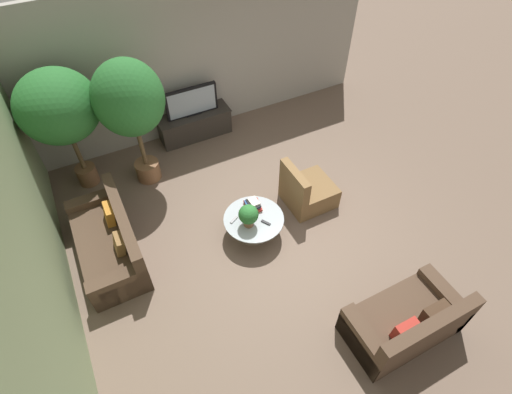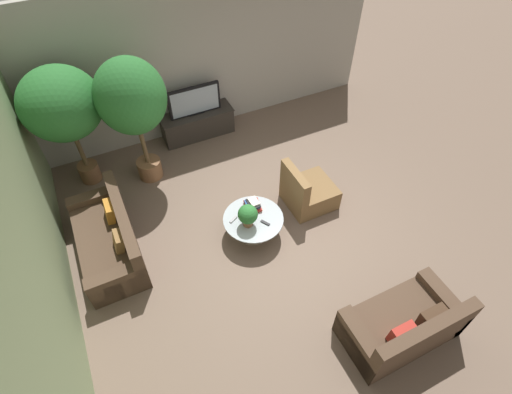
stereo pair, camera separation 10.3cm
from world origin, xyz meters
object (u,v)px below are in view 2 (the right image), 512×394
object	(u,v)px
media_console	(197,124)
couch_by_wall	(110,240)
television	(194,101)
potted_palm_corner	(132,100)
couch_near_entry	(403,326)
potted_palm_tall	(62,106)
armchair_wicker	(307,192)
potted_plant_tabletop	(248,215)
coffee_table	(253,223)

from	to	relation	value
media_console	couch_by_wall	bearing A→B (deg)	-135.63
television	potted_palm_corner	size ratio (longest dim) A/B	0.44
couch_near_entry	couch_by_wall	bearing A→B (deg)	-44.17
couch_by_wall	potted_palm_tall	world-z (taller)	potted_palm_tall
couch_near_entry	potted_palm_tall	bearing A→B (deg)	-56.91
potted_palm_corner	couch_near_entry	bearing A→B (deg)	-64.35
media_console	armchair_wicker	size ratio (longest dim) A/B	1.72
couch_near_entry	armchair_wicker	bearing A→B (deg)	-92.38
media_console	potted_palm_tall	bearing A→B (deg)	-170.43
media_console	potted_palm_tall	size ratio (longest dim) A/B	0.65
television	couch_near_entry	bearing A→B (deg)	-79.97
potted_palm_tall	potted_plant_tabletop	size ratio (longest dim) A/B	5.63
armchair_wicker	television	bearing A→B (deg)	21.53
media_console	couch_by_wall	xyz separation A→B (m)	(-2.25, -2.20, 0.00)
potted_palm_tall	potted_palm_corner	bearing A→B (deg)	-20.71
media_console	potted_palm_tall	world-z (taller)	potted_palm_tall
couch_by_wall	couch_near_entry	distance (m)	4.44
media_console	television	distance (m)	0.55
television	potted_palm_corner	distance (m)	1.68
television	couch_near_entry	distance (m)	5.41
couch_by_wall	potted_plant_tabletop	bearing A→B (deg)	70.24
television	couch_near_entry	size ratio (longest dim) A/B	0.69
coffee_table	armchair_wicker	size ratio (longest dim) A/B	1.13
couch_by_wall	armchair_wicker	xyz separation A→B (m)	(3.30, -0.45, -0.01)
couch_by_wall	couch_near_entry	bearing A→B (deg)	45.83
media_console	potted_palm_tall	xyz separation A→B (m)	(-2.27, -0.38, 1.35)
television	potted_plant_tabletop	bearing A→B (deg)	-94.18
couch_by_wall	armchair_wicker	world-z (taller)	armchair_wicker
potted_palm_corner	coffee_table	bearing A→B (deg)	-61.15
media_console	couch_by_wall	distance (m)	3.15
media_console	coffee_table	xyz separation A→B (m)	(-0.09, -2.86, -0.01)
television	couch_by_wall	bearing A→B (deg)	-135.65
television	coffee_table	world-z (taller)	television
couch_near_entry	potted_plant_tabletop	xyz separation A→B (m)	(-1.15, 2.36, 0.33)
couch_near_entry	armchair_wicker	world-z (taller)	armchair_wicker
potted_palm_corner	couch_by_wall	bearing A→B (deg)	-125.34
couch_near_entry	potted_palm_corner	bearing A→B (deg)	-64.35
couch_by_wall	coffee_table	bearing A→B (deg)	73.12
couch_near_entry	potted_plant_tabletop	size ratio (longest dim) A/B	3.79
couch_by_wall	potted_palm_corner	size ratio (longest dim) A/B	0.78
potted_palm_tall	media_console	bearing A→B (deg)	9.57
couch_by_wall	potted_palm_corner	world-z (taller)	potted_palm_corner
couch_near_entry	television	bearing A→B (deg)	-79.97
television	potted_plant_tabletop	xyz separation A→B (m)	(-0.21, -2.93, -0.22)
coffee_table	armchair_wicker	world-z (taller)	armchair_wicker
armchair_wicker	couch_by_wall	bearing A→B (deg)	82.17
potted_palm_corner	potted_plant_tabletop	size ratio (longest dim) A/B	5.91
armchair_wicker	potted_plant_tabletop	xyz separation A→B (m)	(-1.26, -0.28, 0.34)
potted_palm_corner	potted_plant_tabletop	xyz separation A→B (m)	(1.02, -2.16, -1.06)
coffee_table	potted_plant_tabletop	world-z (taller)	potted_plant_tabletop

